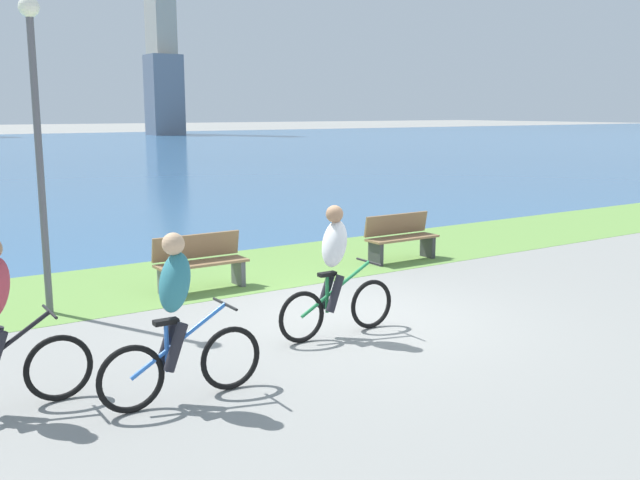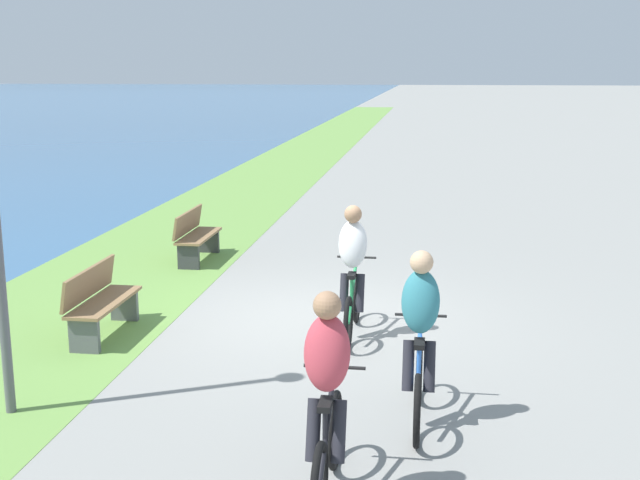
% 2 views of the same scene
% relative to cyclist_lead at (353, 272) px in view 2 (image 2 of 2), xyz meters
% --- Properties ---
extents(ground_plane, '(300.00, 300.00, 0.00)m').
position_rel_cyclist_lead_xyz_m(ground_plane, '(0.60, 0.53, -0.84)').
color(ground_plane, gray).
extents(grass_strip_bayside, '(120.00, 3.28, 0.01)m').
position_rel_cyclist_lead_xyz_m(grass_strip_bayside, '(0.60, 4.10, -0.84)').
color(grass_strip_bayside, '#6B9947').
rests_on(grass_strip_bayside, ground).
extents(cyclist_lead, '(1.76, 0.52, 1.70)m').
position_rel_cyclist_lead_xyz_m(cyclist_lead, '(0.00, 0.00, 0.00)').
color(cyclist_lead, black).
rests_on(cyclist_lead, ground).
extents(cyclist_trailing, '(1.74, 0.52, 1.72)m').
position_rel_cyclist_lead_xyz_m(cyclist_trailing, '(-2.50, -0.89, 0.00)').
color(cyclist_trailing, black).
rests_on(cyclist_trailing, ground).
extents(cyclist_distant_rear, '(1.66, 0.52, 1.72)m').
position_rel_cyclist_lead_xyz_m(cyclist_distant_rear, '(-4.02, -0.20, 0.00)').
color(cyclist_distant_rear, black).
rests_on(cyclist_distant_rear, ground).
extents(bench_near_path, '(1.50, 0.47, 0.90)m').
position_rel_cyclist_lead_xyz_m(bench_near_path, '(-0.43, 3.19, -0.39)').
color(bench_near_path, olive).
rests_on(bench_near_path, ground).
extents(bench_far_along_path, '(1.50, 0.47, 0.90)m').
position_rel_cyclist_lead_xyz_m(bench_far_along_path, '(3.74, 3.16, -0.39)').
color(bench_far_along_path, olive).
rests_on(bench_far_along_path, ground).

